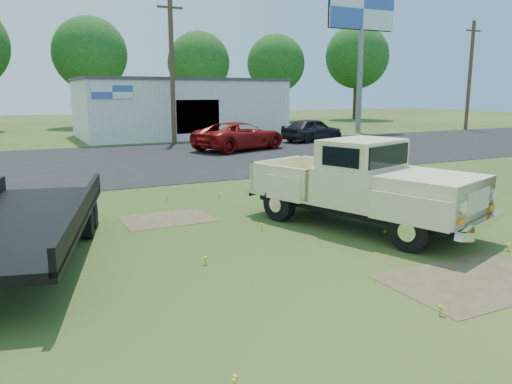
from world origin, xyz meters
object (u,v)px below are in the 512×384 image
billboard (362,22)px  vintage_pickup_truck (361,184)px  red_pickup (240,136)px  dark_sedan (312,130)px  flatbed_trailer (21,215)px

billboard → vintage_pickup_truck: bearing=-127.8°
billboard → vintage_pickup_truck: billboard is taller
vintage_pickup_truck → red_pickup: 16.59m
vintage_pickup_truck → dark_sedan: (10.51, 18.40, -0.30)m
vintage_pickup_truck → flatbed_trailer: bearing=155.3°
dark_sedan → billboard: bearing=-70.8°
flatbed_trailer → red_pickup: (11.54, 15.29, -0.16)m
billboard → dark_sedan: size_ratio=2.48×
billboard → vintage_pickup_truck: size_ratio=1.89×
billboard → red_pickup: (-13.84, -7.28, -7.76)m
billboard → red_pickup: 17.46m
red_pickup → dark_sedan: (6.29, 2.36, -0.02)m
billboard → flatbed_trailer: 34.80m
vintage_pickup_truck → billboard: bearing=33.4°
vintage_pickup_truck → red_pickup: (4.22, 16.04, -0.29)m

